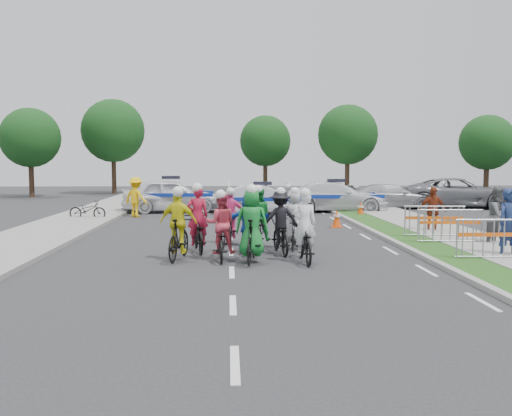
{
  "coord_description": "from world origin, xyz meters",
  "views": [
    {
      "loc": [
        -0.08,
        -13.1,
        2.61
      ],
      "look_at": [
        0.8,
        4.86,
        1.1
      ],
      "focal_mm": 40.0,
      "sensor_mm": 36.0,
      "label": 1
    }
  ],
  "objects_px": {
    "spectator_0": "(510,224)",
    "parked_bike": "(87,210)",
    "marshal_hiviz": "(136,197)",
    "rider_1": "(252,232)",
    "cone_1": "(361,209)",
    "tree_2": "(487,143)",
    "rider_9": "(231,222)",
    "civilian_suv": "(459,193)",
    "tree_0": "(30,138)",
    "rider_2": "(221,234)",
    "rider_5": "(249,227)",
    "rider_8": "(258,224)",
    "rider_3": "(179,232)",
    "rider_4": "(280,228)",
    "cone_0": "(337,219)",
    "police_car_1": "(262,199)",
    "rider_7": "(294,225)",
    "civilian_sedan": "(392,196)",
    "spectator_1": "(499,216)",
    "police_car_0": "(171,196)",
    "rider_6": "(198,229)",
    "barrier_2": "(434,223)",
    "tree_4": "(265,141)",
    "police_car_2": "(336,197)",
    "tree_1": "(348,135)",
    "barrier_0": "(494,241)",
    "tree_3": "(113,131)",
    "barrier_1": "(450,227)"
  },
  "relations": [
    {
      "from": "rider_3",
      "to": "tree_2",
      "type": "bearing_deg",
      "value": -117.86
    },
    {
      "from": "civilian_sedan",
      "to": "spectator_1",
      "type": "distance_m",
      "value": 13.66
    },
    {
      "from": "rider_3",
      "to": "rider_4",
      "type": "relative_size",
      "value": 1.02
    },
    {
      "from": "barrier_0",
      "to": "tree_3",
      "type": "distance_m",
      "value": 35.01
    },
    {
      "from": "rider_9",
      "to": "barrier_2",
      "type": "bearing_deg",
      "value": -173.13
    },
    {
      "from": "police_car_2",
      "to": "rider_6",
      "type": "bearing_deg",
      "value": 160.17
    },
    {
      "from": "cone_0",
      "to": "parked_bike",
      "type": "height_order",
      "value": "parked_bike"
    },
    {
      "from": "rider_9",
      "to": "civilian_suv",
      "type": "xyz_separation_m",
      "value": [
        12.57,
        12.9,
        0.13
      ]
    },
    {
      "from": "spectator_0",
      "to": "police_car_1",
      "type": "bearing_deg",
      "value": 104.9
    },
    {
      "from": "cone_0",
      "to": "rider_7",
      "type": "bearing_deg",
      "value": -113.17
    },
    {
      "from": "barrier_2",
      "to": "tree_4",
      "type": "relative_size",
      "value": 0.32
    },
    {
      "from": "civilian_suv",
      "to": "cone_0",
      "type": "relative_size",
      "value": 8.42
    },
    {
      "from": "spectator_1",
      "to": "tree_2",
      "type": "distance_m",
      "value": 24.56
    },
    {
      "from": "spectator_0",
      "to": "parked_bike",
      "type": "bearing_deg",
      "value": 132.84
    },
    {
      "from": "rider_9",
      "to": "spectator_0",
      "type": "xyz_separation_m",
      "value": [
        7.37,
        -3.09,
        0.25
      ]
    },
    {
      "from": "rider_2",
      "to": "rider_6",
      "type": "relative_size",
      "value": 0.92
    },
    {
      "from": "police_car_0",
      "to": "barrier_2",
      "type": "xyz_separation_m",
      "value": [
        9.64,
        -10.47,
        -0.28
      ]
    },
    {
      "from": "marshal_hiviz",
      "to": "cone_1",
      "type": "height_order",
      "value": "marshal_hiviz"
    },
    {
      "from": "rider_5",
      "to": "cone_0",
      "type": "relative_size",
      "value": 2.54
    },
    {
      "from": "civilian_suv",
      "to": "rider_7",
      "type": "bearing_deg",
      "value": 153.23
    },
    {
      "from": "police_car_2",
      "to": "cone_1",
      "type": "distance_m",
      "value": 2.55
    },
    {
      "from": "tree_0",
      "to": "rider_7",
      "type": "bearing_deg",
      "value": -57.11
    },
    {
      "from": "barrier_0",
      "to": "parked_bike",
      "type": "bearing_deg",
      "value": 139.11
    },
    {
      "from": "police_car_1",
      "to": "tree_1",
      "type": "relative_size",
      "value": 0.63
    },
    {
      "from": "rider_7",
      "to": "police_car_0",
      "type": "xyz_separation_m",
      "value": [
        -4.81,
        12.25,
        0.12
      ]
    },
    {
      "from": "rider_7",
      "to": "police_car_2",
      "type": "relative_size",
      "value": 0.35
    },
    {
      "from": "rider_8",
      "to": "tree_2",
      "type": "relative_size",
      "value": 0.32
    },
    {
      "from": "rider_5",
      "to": "marshal_hiviz",
      "type": "height_order",
      "value": "marshal_hiviz"
    },
    {
      "from": "parked_bike",
      "to": "tree_0",
      "type": "distance_m",
      "value": 17.93
    },
    {
      "from": "civilian_sedan",
      "to": "barrier_2",
      "type": "bearing_deg",
      "value": 170.68
    },
    {
      "from": "rider_5",
      "to": "rider_8",
      "type": "relative_size",
      "value": 0.95
    },
    {
      "from": "rider_7",
      "to": "tree_1",
      "type": "distance_m",
      "value": 27.74
    },
    {
      "from": "tree_2",
      "to": "tree_4",
      "type": "relative_size",
      "value": 0.92
    },
    {
      "from": "marshal_hiviz",
      "to": "tree_3",
      "type": "distance_m",
      "value": 19.61
    },
    {
      "from": "tree_3",
      "to": "cone_1",
      "type": "bearing_deg",
      "value": -51.41
    },
    {
      "from": "cone_1",
      "to": "tree_2",
      "type": "height_order",
      "value": "tree_2"
    },
    {
      "from": "police_car_2",
      "to": "tree_0",
      "type": "distance_m",
      "value": 23.32
    },
    {
      "from": "rider_6",
      "to": "spectator_1",
      "type": "bearing_deg",
      "value": 174.32
    },
    {
      "from": "rider_7",
      "to": "police_car_0",
      "type": "height_order",
      "value": "rider_7"
    },
    {
      "from": "barrier_1",
      "to": "barrier_2",
      "type": "xyz_separation_m",
      "value": [
        0.0,
        1.36,
        0.0
      ]
    },
    {
      "from": "marshal_hiviz",
      "to": "rider_1",
      "type": "bearing_deg",
      "value": 143.77
    },
    {
      "from": "spectator_0",
      "to": "parked_bike",
      "type": "distance_m",
      "value": 17.36
    },
    {
      "from": "rider_8",
      "to": "tree_3",
      "type": "relative_size",
      "value": 0.25
    },
    {
      "from": "rider_9",
      "to": "police_car_1",
      "type": "xyz_separation_m",
      "value": [
        1.59,
        9.92,
        0.02
      ]
    },
    {
      "from": "rider_6",
      "to": "barrier_2",
      "type": "height_order",
      "value": "rider_6"
    },
    {
      "from": "police_car_1",
      "to": "cone_0",
      "type": "bearing_deg",
      "value": -154.57
    },
    {
      "from": "rider_2",
      "to": "civilian_suv",
      "type": "height_order",
      "value": "rider_2"
    },
    {
      "from": "spectator_0",
      "to": "cone_1",
      "type": "relative_size",
      "value": 2.68
    },
    {
      "from": "parked_bike",
      "to": "tree_0",
      "type": "relative_size",
      "value": 0.26
    },
    {
      "from": "tree_0",
      "to": "tree_2",
      "type": "xyz_separation_m",
      "value": [
        32.0,
        -2.0,
        -0.35
      ]
    }
  ]
}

